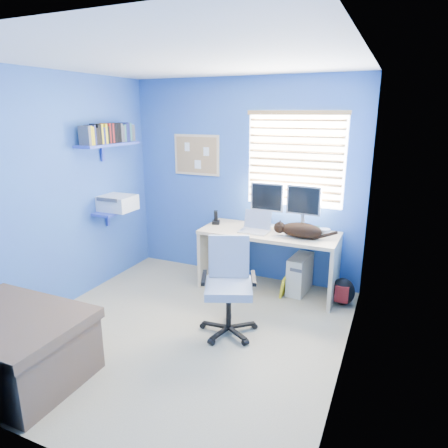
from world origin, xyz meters
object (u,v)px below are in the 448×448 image
at_px(cat, 301,230).
at_px(office_chair, 229,298).
at_px(laptop, 254,223).
at_px(tower_pc, 300,274).
at_px(desk, 268,261).

distance_m(cat, office_chair, 1.18).
distance_m(laptop, office_chair, 1.09).
relative_size(tower_pc, office_chair, 0.49).
height_order(laptop, tower_pc, laptop).
relative_size(cat, tower_pc, 1.02).
height_order(desk, office_chair, office_chair).
bearing_deg(office_chair, laptop, 95.35).
distance_m(laptop, cat, 0.55).
distance_m(desk, cat, 0.60).
bearing_deg(cat, office_chair, -122.81).
bearing_deg(office_chair, cat, 64.83).
height_order(desk, cat, cat).
height_order(desk, laptop, laptop).
xyz_separation_m(cat, office_chair, (-0.46, -0.97, -0.48)).
xyz_separation_m(desk, tower_pc, (0.36, 0.10, -0.14)).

